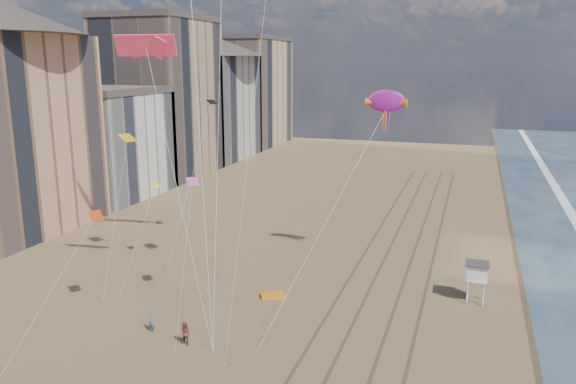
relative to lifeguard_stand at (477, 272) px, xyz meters
The scene contains 9 objects.
wet_sand 14.04m from the lifeguard_stand, 52.03° to the left, with size 260.00×260.00×0.00m, color #42301E.
tracks 8.50m from the lifeguard_stand, behind, with size 7.68×120.00×0.01m.
buildings 67.89m from the lifeguard_stand, 147.08° to the left, with size 34.72×131.35×29.00m.
lifeguard_stand is the anchor object (origin of this frame).
grounded_kite 18.24m from the lifeguard_stand, 165.04° to the right, with size 2.08×1.32×0.24m, color orange.
show_kite 17.55m from the lifeguard_stand, 154.62° to the left, with size 4.99×9.77×25.46m.
kite_flyer_a 27.93m from the lifeguard_stand, 149.68° to the right, with size 0.57×0.37×1.56m, color slate.
kite_flyer_b 25.59m from the lifeguard_stand, 143.71° to the right, with size 0.89×0.69×1.83m, color brown.
small_kites 29.53m from the lifeguard_stand, 167.68° to the right, with size 19.30×19.69×18.24m.
Camera 1 is at (9.46, -20.00, 20.75)m, focal length 35.00 mm.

